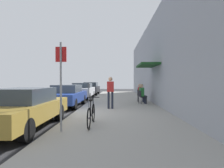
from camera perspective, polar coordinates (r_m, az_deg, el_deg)
The scene contains 15 objects.
ground_plane at distance 9.04m, azimuth -11.69°, elevation -9.28°, with size 60.00×60.00×0.00m, color #2D2D30.
sidewalk_slab at distance 10.78m, azimuth 2.64°, elevation -7.30°, with size 4.50×32.00×0.12m, color #9E9B93.
building_facade at distance 11.08m, azimuth 15.26°, elevation 8.22°, with size 1.40×32.00×6.04m.
parked_car_0 at distance 6.87m, azimuth -25.80°, elevation -6.59°, with size 1.80×4.40×1.35m.
parked_car_1 at distance 11.92m, azimuth -13.80°, elevation -3.40°, with size 1.80×4.40×1.36m.
parked_car_2 at distance 17.03m, azimuth -9.15°, elevation -2.00°, with size 1.80×4.40×1.44m.
parked_car_3 at distance 22.51m, azimuth -6.55°, elevation -1.30°, with size 1.80×4.40×1.48m.
parking_meter at distance 10.50m, azimuth -7.20°, elevation -2.98°, with size 0.12×0.10×1.32m.
street_sign at distance 5.57m, azimuth -15.54°, elevation 1.39°, with size 0.32×0.06×2.60m.
bicycle_0 at distance 6.24m, azimuth -6.43°, elevation -9.36°, with size 0.46×1.71×0.90m.
cafe_chair_0 at distance 12.19m, azimuth 9.14°, elevation -3.70°, with size 0.54×0.54×0.87m.
seated_patron_0 at distance 12.20m, azimuth 9.41°, elevation -2.80°, with size 0.50×0.45×1.29m.
cafe_chair_1 at distance 13.17m, azimuth 8.55°, elevation -3.37°, with size 0.46×0.46×0.87m.
seated_patron_1 at distance 13.17m, azimuth 8.81°, elevation -2.53°, with size 0.43×0.37×1.29m.
pedestrian_standing at distance 9.86m, azimuth -0.49°, elevation -1.87°, with size 0.36×0.22×1.70m.
Camera 1 is at (2.02, -8.67, 1.58)m, focal length 29.52 mm.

